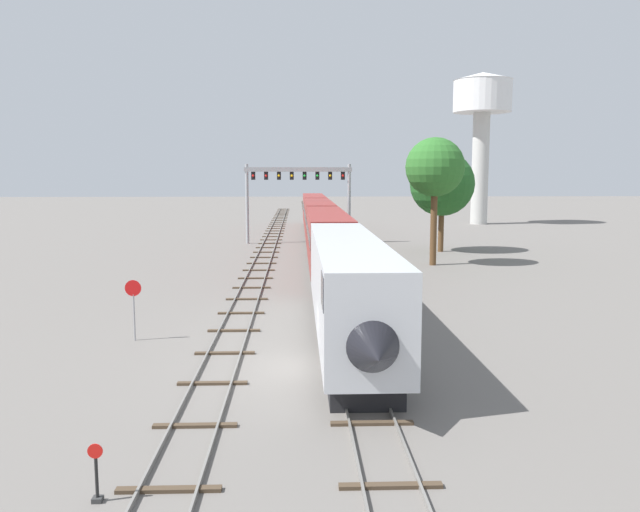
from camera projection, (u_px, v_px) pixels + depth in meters
name	position (u px, v px, depth m)	size (l,w,h in m)	color
ground_plane	(306.00, 367.00, 25.59)	(400.00, 400.00, 0.00)	slate
track_main	(315.00, 232.00, 85.12)	(2.60, 200.00, 0.16)	slate
track_near	(267.00, 250.00, 65.11)	(2.60, 160.00, 0.16)	slate
passenger_train	(322.00, 229.00, 60.44)	(3.04, 83.69, 4.80)	silver
signal_gantry	(298.00, 185.00, 70.85)	(12.10, 0.49, 8.93)	#999BA0
water_tower	(482.00, 107.00, 97.32)	(9.03, 9.03, 23.33)	beige
switch_stand	(97.00, 481.00, 15.00)	(0.36, 0.24, 1.46)	black
stop_sign	(134.00, 301.00, 29.51)	(0.76, 0.08, 2.88)	gray
trackside_tree_left	(442.00, 184.00, 63.16)	(6.46, 6.46, 10.08)	brown
trackside_tree_mid	(435.00, 168.00, 53.44)	(5.02, 5.02, 10.90)	brown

